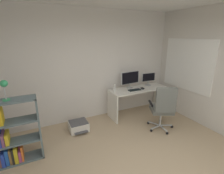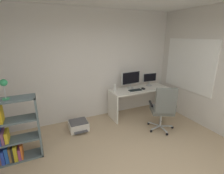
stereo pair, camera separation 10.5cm
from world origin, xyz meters
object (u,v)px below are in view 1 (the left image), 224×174
Objects in this scene: bookshelf at (12,136)px; printer at (79,126)px; office_chair at (163,107)px; monitor_main at (130,78)px; computer_mouse at (142,88)px; desk_lamp at (4,86)px; desk at (138,95)px; monitor_secondary at (148,78)px; desktop_speaker at (114,88)px; keyboard at (135,90)px.

bookshelf is 1.44m from printer.
monitor_main is at bearing 100.03° from office_chair.
desk_lamp is (-3.07, -0.56, 0.63)m from computer_mouse.
desk is 2.82× the size of monitor_main.
bookshelf is at bearing -157.63° from printer.
desktop_speaker is (-1.12, -0.05, -0.14)m from monitor_secondary.
monitor_main is 3.45× the size of desktop_speaker.
desk_lamp is at bearing -162.33° from desktop_speaker.
computer_mouse is 0.92m from office_chair.
desk_lamp reaches higher than office_chair.
monitor_main reaches higher than computer_mouse.
monitor_secondary is 0.39× the size of office_chair.
monitor_main is 5.86× the size of computer_mouse.
keyboard is 2.91m from bookshelf.
monitor_secondary is 0.37× the size of bookshelf.
desk is 9.71× the size of desktop_speaker.
desk is at bearing 128.09° from computer_mouse.
desktop_speaker is at bearing 163.80° from keyboard.
computer_mouse is 0.79m from desktop_speaker.
desk_lamp is at bearing -164.45° from monitor_main.
printer is at bearing 22.37° from bookshelf.
desktop_speaker reaches higher than computer_mouse.
monitor_secondary is (0.41, 0.14, 0.41)m from desk.
printer is (-1.76, -0.12, -0.46)m from desk.
desktop_speaker is 0.15× the size of office_chair.
monitor_secondary is (0.62, 0.00, -0.06)m from monitor_main.
keyboard is (-0.20, -0.09, 0.20)m from desk.
office_chair is (-0.07, -0.90, -0.18)m from computer_mouse.
desk is at bearing -161.73° from monitor_secondary.
monitor_main is 0.50× the size of bookshelf.
monitor_main is at bearing 5.41° from desktop_speaker.
bookshelf is (-3.45, -0.78, -0.47)m from monitor_secondary.
desk_lamp is 0.72× the size of printer.
printer is (-1.82, -0.04, -0.67)m from computer_mouse.
computer_mouse reaches higher than keyboard.
desktop_speaker is at bearing 168.72° from computer_mouse.
desktop_speaker reaches higher than desk.
bookshelf is at bearing -178.96° from desk_lamp.
desk_lamp is at bearing -167.93° from desk.
monitor_main is at bearing 15.55° from desk_lamp.
printer is at bearing 22.82° from desk_lamp.
keyboard is 0.93m from office_chair.
computer_mouse is 3.16m from bookshelf.
monitor_main is 1.37× the size of monitor_secondary.
desk_lamp is (-3.00, 0.34, 0.81)m from office_chair.
printer is at bearing -176.26° from keyboard.
desk_lamp is at bearing -168.58° from computer_mouse.
monitor_main reaches higher than office_chair.
computer_mouse is (0.06, -0.08, 0.21)m from desk.
bookshelf is at bearing -162.53° from desktop_speaker.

